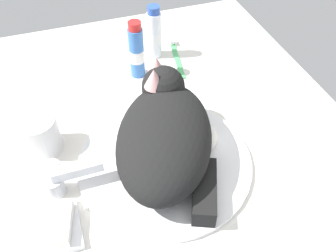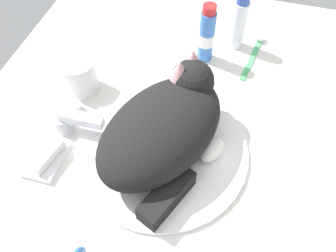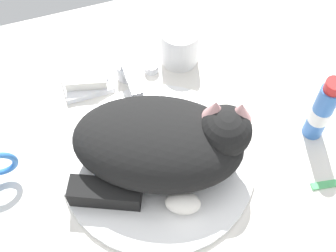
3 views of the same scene
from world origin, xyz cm
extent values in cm
cube|color=silver|center=(0.00, 0.00, -1.50)|extent=(110.00, 82.50, 3.00)
cylinder|color=white|center=(0.00, 0.00, 0.51)|extent=(32.39, 32.39, 1.01)
cylinder|color=silver|center=(0.00, 20.00, 1.84)|extent=(3.60, 3.60, 3.68)
cube|color=silver|center=(0.00, 15.60, 4.68)|extent=(2.00, 8.79, 2.00)
cylinder|color=silver|center=(-4.96, 20.00, 0.90)|extent=(2.80, 2.80, 1.80)
cylinder|color=silver|center=(4.96, 20.00, 0.90)|extent=(2.80, 2.80, 1.80)
ellipsoid|color=black|center=(0.00, 0.00, 6.82)|extent=(31.49, 26.20, 11.61)
sphere|color=black|center=(9.77, -3.03, 10.01)|extent=(10.91, 10.91, 8.25)
ellipsoid|color=white|center=(8.27, -2.35, 8.27)|extent=(6.75, 6.34, 4.54)
cone|color=#DB9E9E|center=(8.67, -0.95, 13.52)|extent=(4.91, 4.91, 3.71)
cone|color=#DB9E9E|center=(12.06, -2.47, 13.52)|extent=(4.91, 4.91, 3.71)
cube|color=black|center=(-9.85, -3.75, 2.93)|extent=(11.86, 7.99, 3.83)
ellipsoid|color=white|center=(1.10, -9.12, 2.73)|extent=(6.58, 5.58, 3.45)
cylinder|color=white|center=(11.00, 21.04, 3.84)|extent=(7.28, 7.28, 7.68)
cube|color=white|center=(-7.57, 20.19, 0.60)|extent=(9.00, 6.40, 1.20)
cube|color=white|center=(-7.57, 20.19, 2.22)|extent=(8.23, 5.75, 2.04)
cylinder|color=#3870C6|center=(27.66, -2.40, 6.08)|extent=(3.45, 3.45, 12.16)
cylinder|color=white|center=(27.66, -2.40, 5.47)|extent=(3.52, 3.52, 3.04)
cylinder|color=red|center=(27.66, -2.40, 13.06)|extent=(2.94, 2.94, 1.80)
cylinder|color=white|center=(33.91, -8.56, 5.81)|extent=(3.48, 3.48, 11.62)
cylinder|color=white|center=(33.91, -8.56, 5.23)|extent=(3.55, 3.55, 2.90)
cylinder|color=#2D51AD|center=(33.91, -8.56, 12.52)|extent=(2.96, 2.96, 1.80)
cube|color=#4CB266|center=(30.27, -13.27, 0.40)|extent=(15.80, 3.70, 0.80)
cube|color=white|center=(36.98, -14.36, 1.20)|extent=(2.40, 1.77, 0.80)
camera|label=1|loc=(-39.41, 12.63, 53.33)|focal=38.10mm
camera|label=2|loc=(-33.46, -10.48, 55.51)|focal=36.91mm
camera|label=3|loc=(-9.98, -35.21, 68.25)|focal=48.80mm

